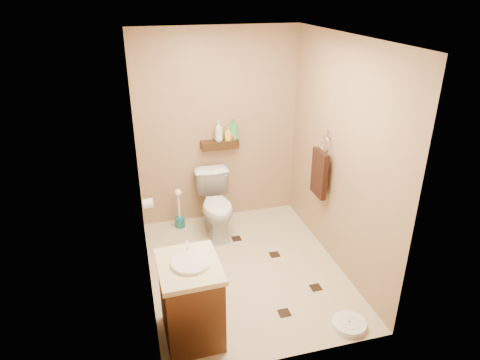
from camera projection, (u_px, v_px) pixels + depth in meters
name	position (u px, v px, depth m)	size (l,w,h in m)	color
ground	(245.00, 269.00, 4.63)	(2.50, 2.50, 0.00)	beige
wall_back	(218.00, 129.00, 5.22)	(2.00, 0.04, 2.40)	#9D7F5A
wall_front	(294.00, 233.00, 3.03)	(2.00, 0.04, 2.40)	#9D7F5A
wall_left	(140.00, 178.00, 3.89)	(0.04, 2.50, 2.40)	#9D7F5A
wall_right	(340.00, 157.00, 4.36)	(0.04, 2.50, 2.40)	#9D7F5A
ceiling	(247.00, 37.00, 3.62)	(2.00, 2.50, 0.02)	white
wall_shelf	(220.00, 145.00, 5.23)	(0.46, 0.14, 0.10)	#3E2511
floor_accents	(250.00, 270.00, 4.61)	(1.33, 1.47, 0.01)	black
toilet	(217.00, 205.00, 5.17)	(0.42, 0.73, 0.75)	white
vanity	(191.00, 299.00, 3.61)	(0.52, 0.62, 0.86)	brown
bathroom_scale	(349.00, 324.00, 3.83)	(0.38, 0.38, 0.06)	white
toilet_brush	(179.00, 214.00, 5.36)	(0.12, 0.12, 0.53)	#196666
towel_ring	(320.00, 171.00, 4.67)	(0.12, 0.30, 0.76)	silver
toilet_paper	(148.00, 203.00, 4.73)	(0.12, 0.11, 0.12)	white
bottle_a	(219.00, 131.00, 5.15)	(0.10, 0.10, 0.26)	silver
bottle_b	(228.00, 133.00, 5.20)	(0.08, 0.08, 0.17)	yellow
bottle_c	(232.00, 134.00, 5.22)	(0.10, 0.10, 0.13)	red
bottle_d	(234.00, 129.00, 5.19)	(0.10, 0.10, 0.26)	#37A658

